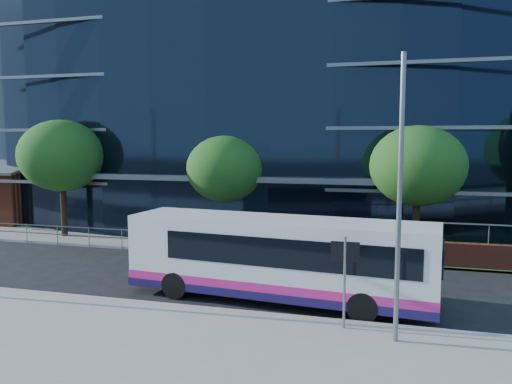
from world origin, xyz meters
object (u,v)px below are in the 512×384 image
(street_sign, at_px, (345,263))
(tree_far_b, at_px, (225,169))
(streetlight_east, at_px, (400,190))
(city_bus, at_px, (281,258))
(tree_far_a, at_px, (62,156))
(tree_far_c, at_px, (418,166))

(street_sign, bearing_deg, tree_far_b, 124.08)
(streetlight_east, bearing_deg, city_bus, 142.99)
(tree_far_a, distance_m, tree_far_b, 10.03)
(tree_far_b, bearing_deg, street_sign, -55.92)
(tree_far_a, relative_size, city_bus, 0.62)
(tree_far_b, distance_m, tree_far_c, 10.02)
(tree_far_c, bearing_deg, tree_far_a, 180.00)
(tree_far_a, relative_size, tree_far_b, 1.15)
(street_sign, distance_m, city_bus, 3.51)
(city_bus, bearing_deg, tree_far_b, 125.60)
(street_sign, height_order, tree_far_c, tree_far_c)
(tree_far_b, bearing_deg, tree_far_c, -2.86)
(tree_far_c, bearing_deg, street_sign, -103.29)
(tree_far_a, relative_size, tree_far_c, 1.07)
(tree_far_a, relative_size, streetlight_east, 0.87)
(street_sign, height_order, tree_far_a, tree_far_a)
(street_sign, xyz_separation_m, streetlight_east, (1.50, -0.59, 2.29))
(tree_far_b, distance_m, city_bus, 10.35)
(tree_far_a, distance_m, city_bus, 17.41)
(tree_far_c, distance_m, streetlight_east, 11.22)
(street_sign, height_order, tree_far_b, tree_far_b)
(tree_far_c, xyz_separation_m, streetlight_east, (-1.00, -11.17, -0.10))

